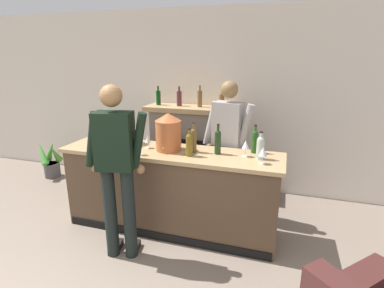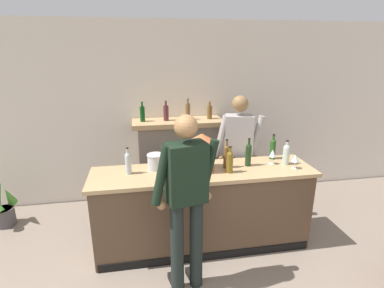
% 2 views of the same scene
% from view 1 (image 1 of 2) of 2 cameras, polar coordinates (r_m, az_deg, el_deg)
% --- Properties ---
extents(wall_back_panel, '(12.00, 0.07, 2.75)m').
position_cam_1_polar(wall_back_panel, '(4.79, 0.43, 8.26)').
color(wall_back_panel, silver).
rests_on(wall_back_panel, ground_plane).
extents(bar_counter, '(2.58, 0.66, 1.00)m').
position_cam_1_polar(bar_counter, '(3.64, -4.11, -8.80)').
color(bar_counter, brown).
rests_on(bar_counter, ground_plane).
extents(fireplace_stone, '(1.34, 0.52, 1.64)m').
position_cam_1_polar(fireplace_stone, '(4.70, -0.34, -0.65)').
color(fireplace_stone, gray).
rests_on(fireplace_stone, ground_plane).
extents(potted_plant_corner, '(0.41, 0.43, 0.65)m').
position_cam_1_polar(potted_plant_corner, '(5.80, -25.30, -3.12)').
color(potted_plant_corner, '#4F4A4C').
rests_on(potted_plant_corner, ground_plane).
extents(person_customer, '(0.65, 0.36, 1.81)m').
position_cam_1_polar(person_customer, '(3.05, -14.19, -4.21)').
color(person_customer, black).
rests_on(person_customer, ground_plane).
extents(person_bartender, '(0.65, 0.37, 1.78)m').
position_cam_1_polar(person_bartender, '(3.78, 6.75, -0.13)').
color(person_bartender, '#373A4A').
rests_on(person_bartender, ground_plane).
extents(copper_dispenser, '(0.30, 0.34, 0.44)m').
position_cam_1_polar(copper_dispenser, '(3.43, -4.52, 2.33)').
color(copper_dispenser, '#BE6135').
rests_on(copper_dispenser, bar_counter).
extents(ice_bucket_steel, '(0.20, 0.20, 0.18)m').
position_cam_1_polar(ice_bucket_steel, '(3.78, -11.17, 1.39)').
color(ice_bucket_steel, silver).
rests_on(ice_bucket_steel, bar_counter).
extents(wine_bottle_port_short, '(0.07, 0.07, 0.31)m').
position_cam_1_polar(wine_bottle_port_short, '(3.86, -15.78, 2.07)').
color(wine_bottle_port_short, '#A9B7BB').
rests_on(wine_bottle_port_short, bar_counter).
extents(wine_bottle_cabernet_heavy, '(0.07, 0.07, 0.34)m').
position_cam_1_polar(wine_bottle_cabernet_heavy, '(3.31, 4.94, 0.60)').
color(wine_bottle_cabernet_heavy, '#1C3418').
rests_on(wine_bottle_cabernet_heavy, bar_counter).
extents(wine_bottle_rose_blush, '(0.08, 0.08, 0.31)m').
position_cam_1_polar(wine_bottle_rose_blush, '(3.24, -0.51, 0.06)').
color(wine_bottle_rose_blush, brown).
rests_on(wine_bottle_rose_blush, bar_counter).
extents(wine_bottle_merlot_tall, '(0.07, 0.07, 0.32)m').
position_cam_1_polar(wine_bottle_merlot_tall, '(3.42, 11.88, 0.68)').
color(wine_bottle_merlot_tall, '#214A19').
rests_on(wine_bottle_merlot_tall, bar_counter).
extents(wine_bottle_burgundy_dark, '(0.07, 0.07, 0.35)m').
position_cam_1_polar(wine_bottle_burgundy_dark, '(3.36, 0.31, 0.94)').
color(wine_bottle_burgundy_dark, brown).
rests_on(wine_bottle_burgundy_dark, bar_counter).
extents(wine_bottle_riesling_slim, '(0.08, 0.08, 0.30)m').
position_cam_1_polar(wine_bottle_riesling_slim, '(3.22, 12.90, -0.50)').
color(wine_bottle_riesling_slim, '#AEBBAC').
rests_on(wine_bottle_riesling_slim, bar_counter).
extents(wine_glass_near_bucket, '(0.08, 0.08, 0.18)m').
position_cam_1_polar(wine_glass_near_bucket, '(3.27, 10.17, -0.19)').
color(wine_glass_near_bucket, silver).
rests_on(wine_glass_near_bucket, bar_counter).
extents(wine_glass_front_right, '(0.07, 0.07, 0.15)m').
position_cam_1_polar(wine_glass_front_right, '(3.56, -8.43, 0.81)').
color(wine_glass_front_right, silver).
rests_on(wine_glass_front_right, bar_counter).
extents(wine_glass_by_dispenser, '(0.08, 0.08, 0.17)m').
position_cam_1_polar(wine_glass_by_dispenser, '(3.08, 13.36, -1.52)').
color(wine_glass_by_dispenser, silver).
rests_on(wine_glass_by_dispenser, bar_counter).
extents(wine_glass_mid_counter, '(0.07, 0.07, 0.18)m').
position_cam_1_polar(wine_glass_mid_counter, '(3.32, -9.96, 0.04)').
color(wine_glass_mid_counter, silver).
rests_on(wine_glass_mid_counter, bar_counter).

